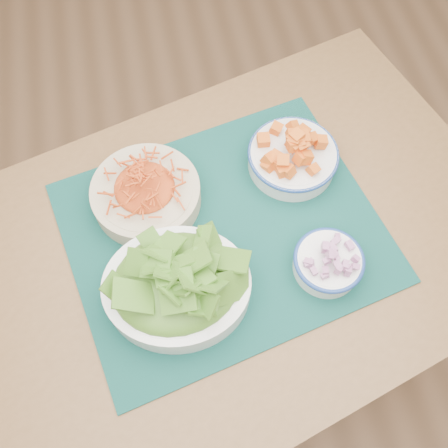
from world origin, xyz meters
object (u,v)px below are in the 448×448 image
Objects in this scene: placemat at (224,232)px; lettuce_bowl at (176,284)px; carrot_bowl at (146,191)px; onion_bowl at (329,261)px; table at (231,264)px; squash_bowl at (294,153)px.

lettuce_bowl is at bearing -146.41° from placemat.
onion_bowl is at bearing -34.47° from carrot_bowl.
carrot_bowl is at bearing 124.77° from table.
table is 6.07× the size of squash_bowl.
squash_bowl is 0.72× the size of lettuce_bowl.
squash_bowl is at bearing 27.10° from table.
placemat is 2.05× the size of lettuce_bowl.
carrot_bowl is 0.36m from onion_bowl.
squash_bowl is 0.23m from onion_bowl.
squash_bowl reaches higher than table.
lettuce_bowl reaches higher than placemat.
onion_bowl reaches higher than placemat.
placemat is at bearing 146.45° from onion_bowl.
lettuce_bowl is (-0.10, -0.11, 0.05)m from placemat.
carrot_bowl is (-0.14, 0.12, 0.15)m from table.
squash_bowl is at bearing 47.20° from lettuce_bowl.
carrot_bowl is 1.93× the size of onion_bowl.
onion_bowl is (0.27, -0.01, -0.02)m from lettuce_bowl.
table is 4.40× the size of lettuce_bowl.
table is 0.24m from carrot_bowl.
table is at bearing -137.03° from squash_bowl.
lettuce_bowl is 0.27m from onion_bowl.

